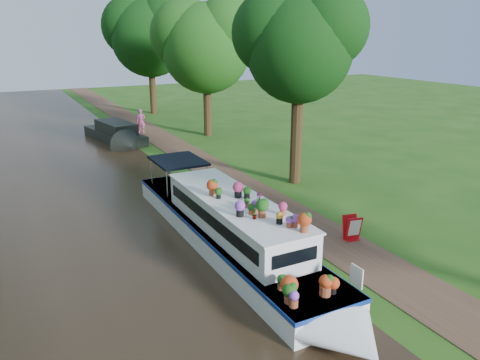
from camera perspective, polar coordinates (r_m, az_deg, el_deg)
name	(u,v)px	position (r m, az deg, el deg)	size (l,w,h in m)	color
ground	(257,216)	(18.62, 2.10, -4.42)	(100.00, 100.00, 0.00)	#234F13
canal_water	(104,246)	(16.72, -16.26, -7.76)	(10.00, 100.00, 0.02)	black
towpath	(283,211)	(19.20, 5.22, -3.74)	(2.20, 100.00, 0.03)	#513625
plant_boat	(235,229)	(15.30, -0.65, -5.97)	(2.29, 13.52, 2.28)	white
tree_near_overhang	(299,41)	(21.90, 7.17, 16.46)	(5.52, 5.28, 8.99)	black
tree_near_mid	(205,41)	(32.80, -4.23, 16.55)	(6.90, 6.60, 9.40)	black
tree_near_far	(149,32)	(42.96, -11.04, 17.32)	(7.59, 7.26, 10.30)	black
second_boat	(116,134)	(32.36, -14.86, 5.49)	(3.00, 7.16, 1.33)	black
sandwich_board	(352,229)	(16.82, 13.50, -5.82)	(0.58, 0.53, 0.87)	red
pedestrian_pink	(141,121)	(34.60, -11.98, 7.04)	(0.63, 0.41, 1.73)	#D457A4
verge_plant	(217,189)	(21.14, -2.81, -1.06)	(0.41, 0.35, 0.45)	#357021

